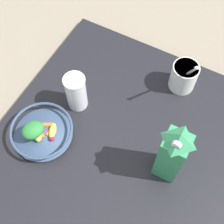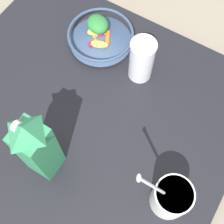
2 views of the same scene
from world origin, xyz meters
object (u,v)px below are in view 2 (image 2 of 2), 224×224
(fruit_bowl, at_px, (100,36))
(drinking_cup, at_px, (142,59))
(milk_carton, at_px, (36,148))
(yogurt_tub, at_px, (171,197))

(fruit_bowl, xyz_separation_m, drinking_cup, (0.04, 0.18, 0.05))
(drinking_cup, bearing_deg, milk_carton, -11.57)
(milk_carton, xyz_separation_m, drinking_cup, (-0.40, 0.08, -0.06))
(yogurt_tub, xyz_separation_m, drinking_cup, (-0.32, -0.27, 0.02))
(fruit_bowl, relative_size, yogurt_tub, 0.90)
(fruit_bowl, height_order, milk_carton, milk_carton)
(milk_carton, distance_m, yogurt_tub, 0.37)
(fruit_bowl, relative_size, drinking_cup, 1.40)
(milk_carton, bearing_deg, yogurt_tub, 103.77)
(drinking_cup, bearing_deg, yogurt_tub, 40.04)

